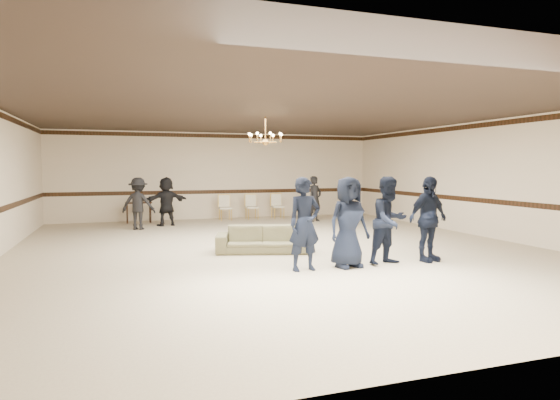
{
  "coord_description": "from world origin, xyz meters",
  "views": [
    {
      "loc": [
        -3.48,
        -10.58,
        1.93
      ],
      "look_at": [
        -0.11,
        -0.5,
        1.19
      ],
      "focal_mm": 30.46,
      "sensor_mm": 36.0,
      "label": 1
    }
  ],
  "objects_px": {
    "adult_right": "(315,199)",
    "console_table": "(139,212)",
    "boy_d": "(428,219)",
    "boy_b": "(348,222)",
    "boy_a": "(305,224)",
    "adult_left": "(138,204)",
    "settee": "(262,239)",
    "adult_mid": "(166,201)",
    "chandelier": "(265,129)",
    "boy_c": "(389,221)",
    "banquet_chair_mid": "(252,207)",
    "banquet_chair_left": "(225,208)",
    "banquet_chair_right": "(278,206)"
  },
  "relations": [
    {
      "from": "adult_right",
      "to": "console_table",
      "type": "bearing_deg",
      "value": 139.7
    },
    {
      "from": "boy_d",
      "to": "adult_right",
      "type": "height_order",
      "value": "boy_d"
    },
    {
      "from": "boy_b",
      "to": "boy_a",
      "type": "bearing_deg",
      "value": 171.19
    },
    {
      "from": "boy_a",
      "to": "adult_left",
      "type": "distance_m",
      "value": 7.53
    },
    {
      "from": "settee",
      "to": "adult_mid",
      "type": "distance_m",
      "value": 5.91
    },
    {
      "from": "adult_mid",
      "to": "console_table",
      "type": "xyz_separation_m",
      "value": [
        -0.83,
        1.17,
        -0.44
      ]
    },
    {
      "from": "boy_d",
      "to": "adult_right",
      "type": "relative_size",
      "value": 1.09
    },
    {
      "from": "chandelier",
      "to": "boy_d",
      "type": "relative_size",
      "value": 0.54
    },
    {
      "from": "adult_right",
      "to": "console_table",
      "type": "distance_m",
      "value": 6.15
    },
    {
      "from": "chandelier",
      "to": "settee",
      "type": "distance_m",
      "value": 2.96
    },
    {
      "from": "boy_c",
      "to": "adult_right",
      "type": "height_order",
      "value": "boy_c"
    },
    {
      "from": "chandelier",
      "to": "console_table",
      "type": "xyz_separation_m",
      "value": [
        -2.94,
        5.46,
        -2.51
      ]
    },
    {
      "from": "settee",
      "to": "banquet_chair_mid",
      "type": "bearing_deg",
      "value": 93.2
    },
    {
      "from": "boy_b",
      "to": "banquet_chair_mid",
      "type": "xyz_separation_m",
      "value": [
        0.43,
        8.68,
        -0.42
      ]
    },
    {
      "from": "boy_a",
      "to": "adult_left",
      "type": "relative_size",
      "value": 1.09
    },
    {
      "from": "adult_mid",
      "to": "adult_right",
      "type": "xyz_separation_m",
      "value": [
        5.1,
        -0.4,
        0.0
      ]
    },
    {
      "from": "boy_b",
      "to": "boy_c",
      "type": "relative_size",
      "value": 1.0
    },
    {
      "from": "boy_a",
      "to": "console_table",
      "type": "bearing_deg",
      "value": 101.4
    },
    {
      "from": "adult_right",
      "to": "banquet_chair_mid",
      "type": "xyz_separation_m",
      "value": [
        -1.93,
        1.37,
        -0.35
      ]
    },
    {
      "from": "adult_mid",
      "to": "adult_left",
      "type": "bearing_deg",
      "value": 23.04
    },
    {
      "from": "adult_mid",
      "to": "adult_right",
      "type": "relative_size",
      "value": 1.0
    },
    {
      "from": "boy_a",
      "to": "adult_mid",
      "type": "distance_m",
      "value": 7.93
    },
    {
      "from": "boy_a",
      "to": "adult_left",
      "type": "xyz_separation_m",
      "value": [
        -2.73,
        7.02,
        -0.07
      ]
    },
    {
      "from": "settee",
      "to": "console_table",
      "type": "height_order",
      "value": "console_table"
    },
    {
      "from": "adult_mid",
      "to": "banquet_chair_left",
      "type": "relative_size",
      "value": 1.76
    },
    {
      "from": "boy_a",
      "to": "banquet_chair_left",
      "type": "distance_m",
      "value": 8.7
    },
    {
      "from": "adult_mid",
      "to": "banquet_chair_mid",
      "type": "xyz_separation_m",
      "value": [
        3.17,
        0.97,
        -0.35
      ]
    },
    {
      "from": "chandelier",
      "to": "settee",
      "type": "relative_size",
      "value": 0.46
    },
    {
      "from": "console_table",
      "to": "adult_right",
      "type": "bearing_deg",
      "value": -20.24
    },
    {
      "from": "boy_d",
      "to": "banquet_chair_mid",
      "type": "distance_m",
      "value": 8.8
    },
    {
      "from": "boy_b",
      "to": "adult_right",
      "type": "distance_m",
      "value": 7.69
    },
    {
      "from": "boy_a",
      "to": "banquet_chair_right",
      "type": "height_order",
      "value": "boy_a"
    },
    {
      "from": "boy_b",
      "to": "banquet_chair_right",
      "type": "bearing_deg",
      "value": 71.81
    },
    {
      "from": "boy_a",
      "to": "banquet_chair_mid",
      "type": "distance_m",
      "value": 8.8
    },
    {
      "from": "boy_c",
      "to": "adult_right",
      "type": "distance_m",
      "value": 7.46
    },
    {
      "from": "settee",
      "to": "adult_mid",
      "type": "height_order",
      "value": "adult_mid"
    },
    {
      "from": "chandelier",
      "to": "boy_b",
      "type": "distance_m",
      "value": 4.02
    },
    {
      "from": "boy_c",
      "to": "banquet_chair_mid",
      "type": "height_order",
      "value": "boy_c"
    },
    {
      "from": "adult_mid",
      "to": "boy_c",
      "type": "bearing_deg",
      "value": 100.37
    },
    {
      "from": "chandelier",
      "to": "boy_d",
      "type": "xyz_separation_m",
      "value": [
        2.43,
        -3.43,
        -2.0
      ]
    },
    {
      "from": "boy_d",
      "to": "adult_right",
      "type": "xyz_separation_m",
      "value": [
        0.57,
        7.32,
        -0.07
      ]
    },
    {
      "from": "console_table",
      "to": "banquet_chair_left",
      "type": "bearing_deg",
      "value": -9.26
    },
    {
      "from": "chandelier",
      "to": "adult_right",
      "type": "relative_size",
      "value": 0.59
    },
    {
      "from": "banquet_chair_mid",
      "to": "banquet_chair_right",
      "type": "height_order",
      "value": "same"
    },
    {
      "from": "adult_left",
      "to": "chandelier",
      "type": "bearing_deg",
      "value": 151.83
    },
    {
      "from": "boy_c",
      "to": "console_table",
      "type": "xyz_separation_m",
      "value": [
        -4.47,
        8.88,
        -0.51
      ]
    },
    {
      "from": "chandelier",
      "to": "adult_left",
      "type": "relative_size",
      "value": 0.59
    },
    {
      "from": "banquet_chair_left",
      "to": "boy_b",
      "type": "bearing_deg",
      "value": -82.4
    },
    {
      "from": "boy_a",
      "to": "console_table",
      "type": "height_order",
      "value": "boy_a"
    },
    {
      "from": "chandelier",
      "to": "boy_d",
      "type": "bearing_deg",
      "value": -54.7
    }
  ]
}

